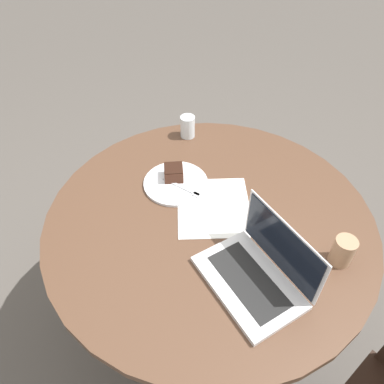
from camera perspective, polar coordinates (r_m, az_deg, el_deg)
The scene contains 9 objects.
ground_plane at distance 1.99m, azimuth 1.94°, elevation -18.40°, with size 12.00×12.00×0.00m, color #4C4742.
dining_table at distance 1.47m, azimuth 2.52°, elevation -7.28°, with size 1.19×1.19×0.76m.
paper_document at distance 1.39m, azimuth 3.32°, elevation -2.24°, with size 0.36×0.33×0.00m.
plate at distance 1.48m, azimuth -2.49°, elevation 1.37°, with size 0.25×0.25×0.01m.
cake_slice at distance 1.47m, azimuth -2.80°, elevation 2.98°, with size 0.09×0.09×0.05m.
fork at distance 1.44m, azimuth -1.05°, elevation 0.52°, with size 0.08×0.17×0.00m.
coffee_glass at distance 1.29m, azimuth 22.00°, elevation -8.35°, with size 0.07×0.07×0.10m.
water_glass at distance 1.70m, azimuth -0.67°, elevation 9.94°, with size 0.07×0.07×0.10m.
laptop at distance 1.19m, azimuth 9.85°, elevation -12.02°, with size 0.39×0.39×0.21m.
Camera 1 is at (-0.90, -0.13, 1.78)m, focal length 35.00 mm.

